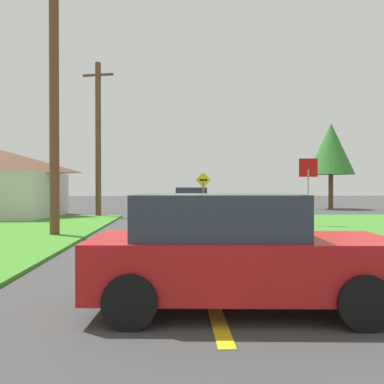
% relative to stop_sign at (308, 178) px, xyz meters
% --- Properties ---
extents(ground_plane, '(120.00, 120.00, 0.00)m').
position_rel_stop_sign_xyz_m(ground_plane, '(-5.07, 0.83, -2.05)').
color(ground_plane, '#3D3D3D').
extents(lane_stripe_center, '(0.20, 14.00, 0.01)m').
position_rel_stop_sign_xyz_m(lane_stripe_center, '(-5.07, -7.17, -2.05)').
color(lane_stripe_center, yellow).
rests_on(lane_stripe_center, ground).
extents(stop_sign, '(0.78, 0.10, 2.90)m').
position_rel_stop_sign_xyz_m(stop_sign, '(0.00, 0.00, 0.00)').
color(stop_sign, '#9EA0A8').
rests_on(stop_sign, ground).
extents(car_behind_on_main_road, '(4.23, 2.21, 1.62)m').
position_rel_stop_sign_xyz_m(car_behind_on_main_road, '(-4.79, -12.61, -1.25)').
color(car_behind_on_main_road, red).
rests_on(car_behind_on_main_road, ground).
extents(car_approaching_junction, '(4.47, 2.25, 1.62)m').
position_rel_stop_sign_xyz_m(car_approaching_junction, '(-4.64, 16.17, -1.25)').
color(car_approaching_junction, navy).
rests_on(car_approaching_junction, ground).
extents(utility_pole_near, '(1.80, 0.38, 9.01)m').
position_rel_stop_sign_xyz_m(utility_pole_near, '(-9.74, -3.28, 2.55)').
color(utility_pole_near, brown).
rests_on(utility_pole_near, ground).
extents(utility_pole_mid, '(1.78, 0.54, 8.64)m').
position_rel_stop_sign_xyz_m(utility_pole_mid, '(-9.93, 6.64, 2.37)').
color(utility_pole_mid, brown).
rests_on(utility_pole_mid, ground).
extents(direction_sign, '(0.90, 0.10, 2.53)m').
position_rel_stop_sign_xyz_m(direction_sign, '(-3.99, 7.17, -0.48)').
color(direction_sign, slate).
rests_on(direction_sign, ground).
extents(oak_tree_left, '(3.51, 3.51, 6.46)m').
position_rel_stop_sign_xyz_m(oak_tree_left, '(6.10, 14.74, 2.46)').
color(oak_tree_left, brown).
rests_on(oak_tree_left, ground).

